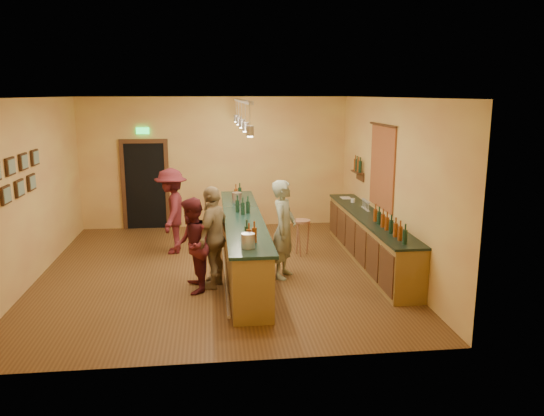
{
  "coord_description": "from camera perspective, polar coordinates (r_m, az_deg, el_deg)",
  "views": [
    {
      "loc": [
        -0.08,
        -9.56,
        3.27
      ],
      "look_at": [
        1.04,
        0.2,
        1.14
      ],
      "focal_mm": 35.0,
      "sensor_mm": 36.0,
      "label": 1
    }
  ],
  "objects": [
    {
      "name": "doorway",
      "position": [
        13.31,
        -13.46,
        2.61
      ],
      "size": [
        1.15,
        0.09,
        2.48
      ],
      "color": "black",
      "rests_on": "wall_back"
    },
    {
      "name": "wall_back",
      "position": [
        13.17,
        -6.17,
        4.86
      ],
      "size": [
        6.5,
        0.02,
        3.2
      ],
      "primitive_type": "cube",
      "color": "#CB824C",
      "rests_on": "floor"
    },
    {
      "name": "tapestry",
      "position": [
        10.59,
        11.76,
        4.26
      ],
      "size": [
        0.03,
        1.4,
        1.6
      ],
      "primitive_type": "cube",
      "color": "maroon",
      "rests_on": "wall_right"
    },
    {
      "name": "customer_a",
      "position": [
        8.9,
        -8.6,
        -4.03
      ],
      "size": [
        0.66,
        0.82,
        1.6
      ],
      "primitive_type": "imported",
      "rotation": [
        0.0,
        0.0,
        -1.5
      ],
      "color": "#59191E",
      "rests_on": "floor"
    },
    {
      "name": "wall_right",
      "position": [
        10.26,
        12.5,
        2.56
      ],
      "size": [
        0.02,
        7.0,
        3.2
      ],
      "primitive_type": "cube",
      "color": "#CB824C",
      "rests_on": "floor"
    },
    {
      "name": "wall_left",
      "position": [
        10.21,
        -24.54,
        1.7
      ],
      "size": [
        0.02,
        7.0,
        3.2
      ],
      "primitive_type": "cube",
      "color": "#CB824C",
      "rests_on": "floor"
    },
    {
      "name": "wall_front",
      "position": [
        6.29,
        -5.58,
        -3.23
      ],
      "size": [
        6.5,
        0.02,
        3.2
      ],
      "primitive_type": "cube",
      "color": "#CB824C",
      "rests_on": "floor"
    },
    {
      "name": "customer_c",
      "position": [
        11.17,
        -10.74,
        -0.31
      ],
      "size": [
        0.71,
        1.17,
        1.78
      ],
      "primitive_type": "imported",
      "rotation": [
        0.0,
        0.0,
        -1.61
      ],
      "color": "#59191E",
      "rests_on": "floor"
    },
    {
      "name": "bar_stool",
      "position": [
        10.87,
        3.19,
        -2.05
      ],
      "size": [
        0.36,
        0.36,
        0.74
      ],
      "rotation": [
        0.0,
        0.0,
        0.39
      ],
      "color": "#8E5B40",
      "rests_on": "floor"
    },
    {
      "name": "bartender",
      "position": [
        9.48,
        1.28,
        -2.31
      ],
      "size": [
        0.66,
        0.77,
        1.78
      ],
      "primitive_type": "imported",
      "rotation": [
        0.0,
        0.0,
        1.14
      ],
      "color": "gray",
      "rests_on": "floor"
    },
    {
      "name": "tasting_bar",
      "position": [
        9.94,
        -3.13,
        -3.34
      ],
      "size": [
        0.73,
        5.1,
        1.38
      ],
      "color": "brown",
      "rests_on": "floor"
    },
    {
      "name": "pendant_track",
      "position": [
        9.58,
        -3.29,
        10.48
      ],
      "size": [
        0.11,
        4.6,
        0.5
      ],
      "color": "silver",
      "rests_on": "ceiling"
    },
    {
      "name": "ceiling",
      "position": [
        9.56,
        -6.19,
        11.74
      ],
      "size": [
        6.5,
        7.0,
        0.02
      ],
      "primitive_type": "cube",
      "color": "silver",
      "rests_on": "wall_back"
    },
    {
      "name": "bottle_shelf",
      "position": [
        12.02,
        9.24,
        4.39
      ],
      "size": [
        0.17,
        0.55,
        0.54
      ],
      "color": "#452214",
      "rests_on": "wall_right"
    },
    {
      "name": "customer_b",
      "position": [
        9.08,
        -6.31,
        -3.11
      ],
      "size": [
        0.81,
        1.12,
        1.76
      ],
      "primitive_type": "imported",
      "rotation": [
        0.0,
        0.0,
        -1.99
      ],
      "color": "#997A51",
      "rests_on": "floor"
    },
    {
      "name": "floor",
      "position": [
        10.1,
        -5.78,
        -6.72
      ],
      "size": [
        7.0,
        7.0,
        0.0
      ],
      "primitive_type": "plane",
      "color": "#543318",
      "rests_on": "ground"
    },
    {
      "name": "back_counter",
      "position": [
        10.58,
        10.47,
        -3.24
      ],
      "size": [
        0.6,
        4.55,
        1.27
      ],
      "color": "brown",
      "rests_on": "floor"
    },
    {
      "name": "picture_grid",
      "position": [
        9.44,
        -25.86,
        2.96
      ],
      "size": [
        0.06,
        2.2,
        0.7
      ],
      "primitive_type": null,
      "color": "#382111",
      "rests_on": "wall_left"
    }
  ]
}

